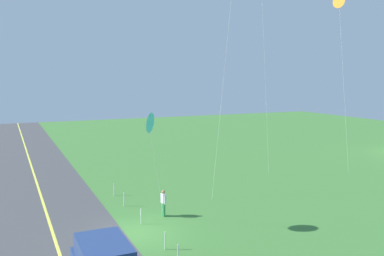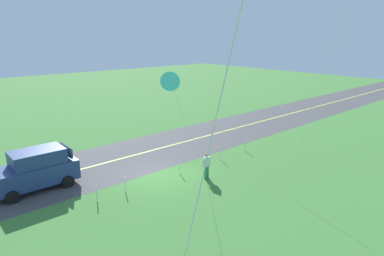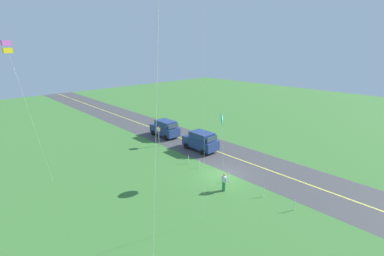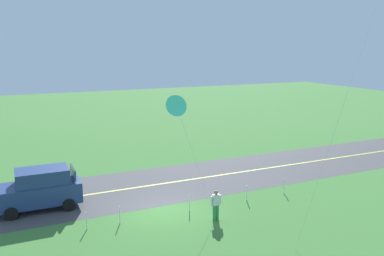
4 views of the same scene
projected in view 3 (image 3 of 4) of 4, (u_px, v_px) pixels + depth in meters
The scene contains 14 objects.
ground_plane at pixel (224, 175), 26.02m from camera, with size 120.00×120.00×0.10m, color #3D7533.
asphalt_road at pixel (248, 163), 28.63m from camera, with size 120.00×7.00×0.00m, color #424244.
road_centre_stripe at pixel (248, 163), 28.63m from camera, with size 120.00×0.16×0.00m, color #E5E04C.
car_suv_foreground at pixel (201, 141), 31.82m from camera, with size 4.40×2.12×2.24m.
car_parked_east_near at pixel (165, 128), 36.72m from camera, with size 4.40×2.12×2.24m.
stop_sign at pixel (159, 132), 32.85m from camera, with size 0.76×0.08×2.56m.
person_adult_near at pixel (224, 181), 22.85m from camera, with size 0.58×0.22×1.60m.
kite_red_low at pixel (222, 118), 23.39m from camera, with size 2.08×1.84×6.41m.
kite_yellow_high at pixel (7, 47), 18.98m from camera, with size 1.73×2.15×12.23m.
fence_post_0 at pixel (294, 205), 20.20m from camera, with size 0.05×0.05×0.90m, color silver.
fence_post_1 at pixel (264, 192), 22.04m from camera, with size 0.05×0.05×0.90m, color silver.
fence_post_2 at pixel (229, 177), 24.56m from camera, with size 0.05×0.05×0.90m, color silver.
fence_post_3 at pixel (200, 164), 27.23m from camera, with size 0.05×0.05×0.90m, color silver.
fence_post_4 at pixel (189, 159), 28.37m from camera, with size 0.05×0.05×0.90m, color silver.
Camera 3 is at (-15.06, 18.40, 11.83)m, focal length 25.26 mm.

